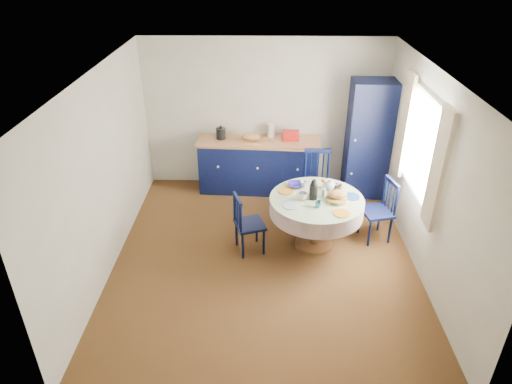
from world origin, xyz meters
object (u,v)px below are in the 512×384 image
at_px(dining_table, 317,206).
at_px(cobalt_bowl, 296,185).
at_px(chair_left, 247,223).
at_px(mug_b, 318,204).
at_px(pantry_cabinet, 368,140).
at_px(kitchen_counter, 259,164).
at_px(mug_d, 304,184).
at_px(mug_c, 338,187).
at_px(chair_far, 317,182).
at_px(mug_a, 303,196).
at_px(chair_right, 379,210).

xyz_separation_m(dining_table, cobalt_bowl, (-0.27, 0.32, 0.15)).
bearing_deg(chair_left, mug_b, -114.43).
bearing_deg(mug_b, pantry_cabinet, 61.30).
xyz_separation_m(kitchen_counter, cobalt_bowl, (0.54, -1.33, 0.33)).
relative_size(mug_d, cobalt_bowl, 0.46).
relative_size(mug_b, mug_c, 0.78).
xyz_separation_m(pantry_cabinet, chair_far, (-0.86, -0.61, -0.46)).
bearing_deg(dining_table, mug_c, 37.27).
bearing_deg(chair_far, dining_table, -96.12).
bearing_deg(pantry_cabinet, mug_b, -118.09).
relative_size(pantry_cabinet, chair_far, 1.92).
distance_m(pantry_cabinet, mug_c, 1.48).
bearing_deg(mug_a, chair_left, -172.35).
height_order(mug_b, mug_c, mug_c).
height_order(chair_far, mug_a, chair_far).
distance_m(chair_right, mug_a, 1.19).
xyz_separation_m(chair_far, mug_b, (-0.11, -1.16, 0.30)).
distance_m(mug_b, cobalt_bowl, 0.60).
bearing_deg(pantry_cabinet, chair_left, -137.90).
xyz_separation_m(chair_right, mug_d, (-1.07, 0.09, 0.35)).
xyz_separation_m(chair_right, cobalt_bowl, (-1.18, 0.11, 0.33)).
bearing_deg(mug_b, chair_far, 84.43).
bearing_deg(pantry_cabinet, chair_right, -91.34).
relative_size(kitchen_counter, pantry_cabinet, 1.06).
distance_m(mug_a, mug_c, 0.57).
bearing_deg(kitchen_counter, chair_far, -34.94).
relative_size(pantry_cabinet, mug_b, 21.41).
bearing_deg(chair_far, chair_left, -134.21).
xyz_separation_m(chair_left, mug_c, (1.24, 0.36, 0.37)).
relative_size(chair_far, mug_b, 11.15).
bearing_deg(mug_d, cobalt_bowl, 170.45).
bearing_deg(mug_c, chair_far, 105.80).
bearing_deg(chair_left, kitchen_counter, -22.99).
height_order(dining_table, chair_right, dining_table).
distance_m(dining_table, mug_c, 0.41).
bearing_deg(dining_table, pantry_cabinet, 58.26).
distance_m(pantry_cabinet, dining_table, 1.85).
relative_size(chair_far, mug_a, 7.85).
relative_size(dining_table, cobalt_bowl, 5.68).
bearing_deg(mug_c, mug_b, -124.73).
bearing_deg(kitchen_counter, dining_table, -60.58).
bearing_deg(mug_a, cobalt_bowl, 100.05).
height_order(dining_table, chair_left, dining_table).
bearing_deg(chair_right, cobalt_bowl, -109.55).
distance_m(chair_right, cobalt_bowl, 1.23).
distance_m(kitchen_counter, chair_right, 2.24).
relative_size(kitchen_counter, cobalt_bowl, 9.25).
distance_m(chair_far, mug_c, 0.80).
bearing_deg(mug_c, cobalt_bowl, 170.61).
distance_m(dining_table, mug_d, 0.38).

